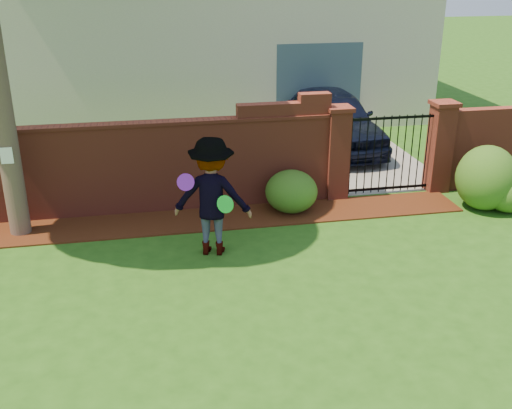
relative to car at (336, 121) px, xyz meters
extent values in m
cube|color=#234F13|center=(-3.40, -7.12, -0.75)|extent=(80.00, 80.00, 0.01)
cube|color=#37160A|center=(-4.35, -3.78, -0.73)|extent=(11.10, 1.08, 0.03)
cube|color=maroon|center=(-5.55, -3.12, 0.11)|extent=(8.70, 0.25, 1.70)
cube|color=maroon|center=(-2.10, -3.12, 1.11)|extent=(1.80, 0.25, 0.30)
cube|color=maroon|center=(-1.50, -3.12, 1.34)|extent=(0.60, 0.25, 0.16)
cube|color=maroon|center=(-5.55, -3.12, 0.99)|extent=(8.70, 0.31, 0.06)
cube|color=maroon|center=(-1.00, -3.12, 0.16)|extent=(0.42, 0.42, 1.80)
cube|color=maroon|center=(-1.00, -3.12, 1.10)|extent=(0.50, 0.50, 0.08)
cube|color=maroon|center=(1.20, -3.12, 0.16)|extent=(0.42, 0.42, 1.80)
cube|color=maroon|center=(1.20, -3.12, 1.10)|extent=(0.50, 0.50, 0.08)
cylinder|color=black|center=(-0.71, -3.12, 0.11)|extent=(0.02, 0.02, 1.60)
cylinder|color=black|center=(-0.55, -3.12, 0.11)|extent=(0.02, 0.02, 1.60)
cylinder|color=black|center=(-0.39, -3.12, 0.11)|extent=(0.02, 0.02, 1.60)
cylinder|color=black|center=(-0.23, -3.12, 0.11)|extent=(0.02, 0.02, 1.60)
cylinder|color=black|center=(-0.06, -3.12, 0.11)|extent=(0.02, 0.02, 1.60)
cylinder|color=black|center=(0.10, -3.12, 0.11)|extent=(0.02, 0.02, 1.60)
cylinder|color=black|center=(0.26, -3.12, 0.11)|extent=(0.02, 0.02, 1.60)
cylinder|color=black|center=(0.42, -3.12, 0.11)|extent=(0.02, 0.02, 1.60)
cylinder|color=black|center=(0.58, -3.12, 0.11)|extent=(0.02, 0.02, 1.60)
cylinder|color=black|center=(0.75, -3.12, 0.11)|extent=(0.02, 0.02, 1.60)
cylinder|color=black|center=(0.91, -3.12, 0.11)|extent=(0.02, 0.02, 1.60)
cube|color=black|center=(0.10, -3.12, -0.62)|extent=(1.78, 0.03, 0.05)
cube|color=black|center=(0.10, -3.12, 0.86)|extent=(1.78, 0.03, 0.05)
cube|color=gray|center=(0.10, 0.88, -0.74)|extent=(3.20, 8.00, 0.01)
cube|color=beige|center=(-2.40, 4.88, 2.26)|extent=(12.00, 6.00, 6.00)
cube|color=#384C5B|center=(0.10, 1.93, 0.46)|extent=(2.40, 0.12, 2.40)
imported|color=black|center=(0.00, 0.00, 0.00)|extent=(1.89, 4.41, 1.49)
cube|color=white|center=(-7.00, -3.91, 0.76)|extent=(0.20, 0.01, 0.28)
ellipsoid|color=#215218|center=(-2.06, -3.67, -0.33)|extent=(1.00, 1.00, 0.82)
ellipsoid|color=#215218|center=(1.64, -4.24, -0.11)|extent=(1.15, 1.15, 1.26)
ellipsoid|color=#215218|center=(2.02, -4.44, -0.33)|extent=(0.92, 0.92, 0.82)
imported|color=gray|center=(-3.76, -5.13, 0.24)|extent=(1.42, 1.05, 1.97)
cylinder|color=purple|center=(-4.16, -5.26, 0.58)|extent=(0.28, 0.10, 0.27)
cylinder|color=green|center=(-3.58, -5.45, 0.24)|extent=(0.27, 0.23, 0.29)
camera|label=1|loc=(-4.79, -14.18, 3.83)|focal=42.88mm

